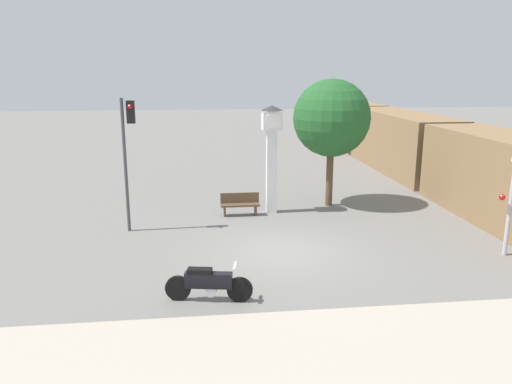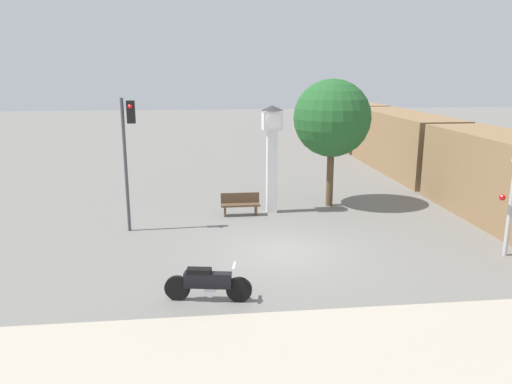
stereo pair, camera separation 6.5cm
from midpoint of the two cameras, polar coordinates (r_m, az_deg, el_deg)
name	(u,v)px [view 2 (the right image)]	position (r m, az deg, el deg)	size (l,w,h in m)	color
ground_plane	(282,251)	(16.70, 3.15, -6.80)	(120.00, 120.00, 0.00)	slate
motorcycle	(208,283)	(13.20, -5.40, -10.37)	(2.27, 0.62, 1.01)	black
clock_tower	(272,143)	(20.52, 1.92, 5.61)	(0.93, 0.93, 4.47)	white
freight_train	(403,142)	(30.74, 16.46, 5.49)	(2.80, 32.25, 3.40)	olive
traffic_light	(128,142)	(18.57, -14.33, 5.56)	(0.50, 0.35, 4.91)	#47474C
railroad_crossing_signal	(512,197)	(17.72, 27.30, -0.51)	(0.90, 0.82, 3.58)	#B7B7BC
street_tree	(332,118)	(21.71, 8.77, 8.31)	(3.30, 3.30, 5.51)	brown
bench	(240,204)	(20.59, -1.72, -1.33)	(1.60, 0.44, 0.92)	brown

